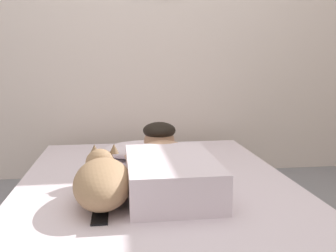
{
  "coord_description": "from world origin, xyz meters",
  "views": [
    {
      "loc": [
        -0.31,
        -1.66,
        0.96
      ],
      "look_at": [
        -0.02,
        0.54,
        0.57
      ],
      "focal_mm": 39.74,
      "sensor_mm": 36.0,
      "label": 1
    }
  ],
  "objects_px": {
    "coffee_cup": "(185,154)",
    "bed": "(157,211)",
    "pillow": "(142,150)",
    "person_lying": "(167,165)",
    "dog": "(102,180)",
    "cell_phone": "(100,218)"
  },
  "relations": [
    {
      "from": "coffee_cup",
      "to": "cell_phone",
      "type": "xyz_separation_m",
      "value": [
        -0.51,
        -0.86,
        -0.03
      ]
    },
    {
      "from": "coffee_cup",
      "to": "dog",
      "type": "bearing_deg",
      "value": -127.03
    },
    {
      "from": "dog",
      "to": "cell_phone",
      "type": "distance_m",
      "value": 0.22
    },
    {
      "from": "bed",
      "to": "cell_phone",
      "type": "distance_m",
      "value": 0.54
    },
    {
      "from": "bed",
      "to": "pillow",
      "type": "relative_size",
      "value": 3.88
    },
    {
      "from": "pillow",
      "to": "coffee_cup",
      "type": "distance_m",
      "value": 0.28
    },
    {
      "from": "pillow",
      "to": "person_lying",
      "type": "bearing_deg",
      "value": -80.5
    },
    {
      "from": "person_lying",
      "to": "pillow",
      "type": "bearing_deg",
      "value": 99.5
    },
    {
      "from": "bed",
      "to": "pillow",
      "type": "bearing_deg",
      "value": 94.74
    },
    {
      "from": "person_lying",
      "to": "dog",
      "type": "xyz_separation_m",
      "value": [
        -0.33,
        -0.2,
        -0.0
      ]
    },
    {
      "from": "dog",
      "to": "coffee_cup",
      "type": "distance_m",
      "value": 0.84
    },
    {
      "from": "pillow",
      "to": "person_lying",
      "type": "distance_m",
      "value": 0.56
    },
    {
      "from": "person_lying",
      "to": "dog",
      "type": "distance_m",
      "value": 0.38
    },
    {
      "from": "pillow",
      "to": "cell_phone",
      "type": "distance_m",
      "value": 0.98
    },
    {
      "from": "bed",
      "to": "cell_phone",
      "type": "relative_size",
      "value": 14.43
    },
    {
      "from": "coffee_cup",
      "to": "bed",
      "type": "bearing_deg",
      "value": -117.89
    },
    {
      "from": "coffee_cup",
      "to": "cell_phone",
      "type": "distance_m",
      "value": 1.0
    },
    {
      "from": "person_lying",
      "to": "dog",
      "type": "bearing_deg",
      "value": -147.87
    },
    {
      "from": "pillow",
      "to": "dog",
      "type": "height_order",
      "value": "dog"
    },
    {
      "from": "dog",
      "to": "cell_phone",
      "type": "height_order",
      "value": "dog"
    },
    {
      "from": "dog",
      "to": "coffee_cup",
      "type": "bearing_deg",
      "value": 52.97
    },
    {
      "from": "bed",
      "to": "pillow",
      "type": "xyz_separation_m",
      "value": [
        -0.04,
        0.52,
        0.22
      ]
    }
  ]
}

